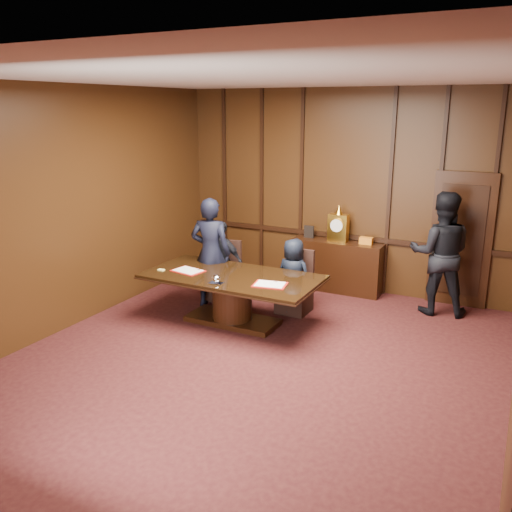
% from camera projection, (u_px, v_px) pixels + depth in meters
% --- Properties ---
extents(room, '(7.00, 7.04, 3.50)m').
position_uv_depth(room, '(262.00, 231.00, 6.56)').
color(room, black).
rests_on(room, ground).
extents(sideboard, '(1.60, 0.45, 1.54)m').
position_uv_depth(sideboard, '(337.00, 264.00, 9.60)').
color(sideboard, black).
rests_on(sideboard, ground).
extents(conference_table, '(2.62, 1.32, 0.76)m').
position_uv_depth(conference_table, '(232.00, 291.00, 8.12)').
color(conference_table, black).
rests_on(conference_table, ground).
extents(folder_left, '(0.51, 0.41, 0.02)m').
position_uv_depth(folder_left, '(188.00, 271.00, 8.23)').
color(folder_left, '#B41810').
rests_on(folder_left, conference_table).
extents(folder_right, '(0.51, 0.41, 0.02)m').
position_uv_depth(folder_right, '(270.00, 285.00, 7.60)').
color(folder_right, '#B41810').
rests_on(folder_right, conference_table).
extents(inkstand, '(0.20, 0.14, 0.12)m').
position_uv_depth(inkstand, '(216.00, 280.00, 7.65)').
color(inkstand, white).
rests_on(inkstand, conference_table).
extents(notepad, '(0.10, 0.07, 0.01)m').
position_uv_depth(notepad, '(161.00, 270.00, 8.28)').
color(notepad, '#FAEE7A').
rests_on(notepad, conference_table).
extents(chair_left, '(0.54, 0.54, 0.99)m').
position_uv_depth(chair_left, '(224.00, 282.00, 9.21)').
color(chair_left, black).
rests_on(chair_left, ground).
extents(chair_right, '(0.49, 0.49, 0.99)m').
position_uv_depth(chair_right, '(295.00, 294.00, 8.64)').
color(chair_right, black).
rests_on(chair_right, ground).
extents(signatory_left, '(0.81, 0.35, 1.36)m').
position_uv_depth(signatory_left, '(222.00, 261.00, 9.04)').
color(signatory_left, black).
rests_on(signatory_left, ground).
extents(signatory_right, '(0.63, 0.44, 1.21)m').
position_uv_depth(signatory_right, '(293.00, 276.00, 8.49)').
color(signatory_right, black).
rests_on(signatory_right, ground).
extents(witness_left, '(0.74, 0.57, 1.80)m').
position_uv_depth(witness_left, '(211.00, 253.00, 8.71)').
color(witness_left, black).
rests_on(witness_left, ground).
extents(witness_right, '(1.07, 0.91, 1.95)m').
position_uv_depth(witness_right, '(440.00, 253.00, 8.42)').
color(witness_right, black).
rests_on(witness_right, ground).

